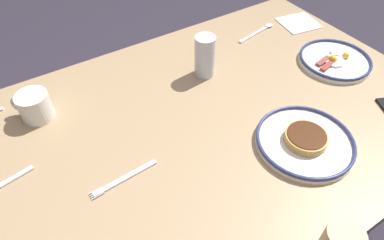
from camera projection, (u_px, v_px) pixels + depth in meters
The scene contains 9 objects.
ground_plane at pixel (204, 232), 1.57m from camera, with size 6.00×6.00×0.00m, color #2F2A36.
dining_table at pixel (209, 137), 1.09m from camera, with size 1.49×0.99×0.75m.
plate_near_main at pixel (335, 60), 1.22m from camera, with size 0.26×0.26×0.04m.
plate_center_pancakes at pixel (305, 141), 0.95m from camera, with size 0.28×0.28×0.04m.
coffee_mug at pixel (34, 106), 1.01m from camera, with size 0.11×0.10×0.09m.
drinking_glass at pixel (205, 58), 1.14m from camera, with size 0.07×0.07×0.15m.
paper_napkin at pixel (299, 23), 1.43m from camera, with size 0.15×0.14×0.00m, color white.
fork_near at pixel (124, 179), 0.87m from camera, with size 0.19×0.03×0.01m.
tea_spoon at pixel (261, 30), 1.38m from camera, with size 0.20×0.05×0.01m.
Camera 1 is at (0.44, 0.58, 1.48)m, focal length 31.59 mm.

